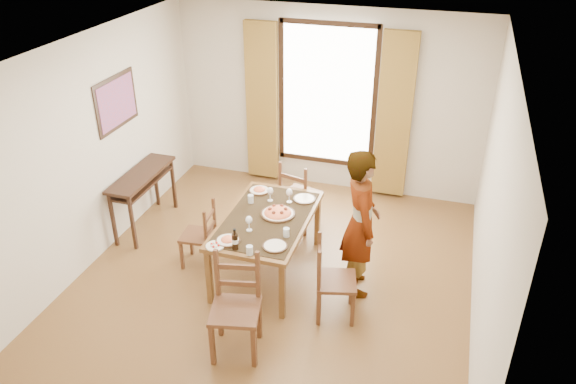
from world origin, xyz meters
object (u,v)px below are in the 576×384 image
(console_table, at_px, (142,181))
(pasta_platter, at_px, (278,211))
(dining_table, at_px, (267,223))
(man, at_px, (361,223))

(console_table, bearing_deg, pasta_platter, -11.30)
(console_table, bearing_deg, dining_table, -14.67)
(dining_table, xyz_separation_m, pasta_platter, (0.10, 0.10, 0.12))
(man, bearing_deg, dining_table, 70.59)
(pasta_platter, bearing_deg, man, -4.71)
(dining_table, height_order, man, man)
(console_table, height_order, man, man)
(dining_table, bearing_deg, man, 0.93)
(console_table, distance_m, pasta_platter, 2.06)
(console_table, height_order, pasta_platter, pasta_platter)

